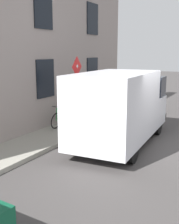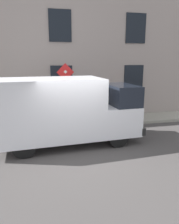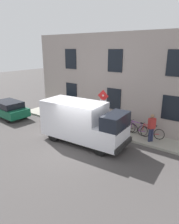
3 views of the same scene
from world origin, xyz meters
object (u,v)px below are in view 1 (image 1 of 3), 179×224
(bicycle_black, at_px, (75,113))
(bicycle_green, at_px, (64,117))
(pedestrian, at_px, (105,96))
(delivery_van, at_px, (121,106))
(sign_post_stacked, at_px, (77,84))
(bicycle_purple, at_px, (84,110))
(bicycle_red, at_px, (93,107))

(bicycle_black, distance_m, bicycle_green, 0.86)
(pedestrian, bearing_deg, delivery_van, 63.07)
(sign_post_stacked, relative_size, bicycle_purple, 1.59)
(bicycle_red, xyz_separation_m, bicycle_green, (0.00, 2.57, 0.00))
(pedestrian, bearing_deg, bicycle_green, 18.70)
(bicycle_black, height_order, bicycle_green, same)
(bicycle_black, relative_size, bicycle_green, 1.00)
(bicycle_black, bearing_deg, bicycle_green, 1.06)
(delivery_van, bearing_deg, bicycle_green, 72.95)
(sign_post_stacked, relative_size, bicycle_red, 1.59)
(bicycle_purple, xyz_separation_m, pedestrian, (-0.56, -1.07, 0.56))
(delivery_van, bearing_deg, bicycle_red, 37.58)
(delivery_van, height_order, bicycle_green, delivery_van)
(bicycle_red, bearing_deg, sign_post_stacked, 12.88)
(bicycle_red, bearing_deg, bicycle_purple, -3.88)
(bicycle_purple, distance_m, pedestrian, 1.33)
(sign_post_stacked, xyz_separation_m, bicycle_purple, (0.90, -2.15, -1.47))
(delivery_van, bearing_deg, bicycle_purple, 46.29)
(delivery_van, relative_size, bicycle_black, 3.17)
(sign_post_stacked, relative_size, pedestrian, 1.59)
(bicycle_black, xyz_separation_m, pedestrian, (-0.56, -1.93, 0.56))
(pedestrian, bearing_deg, bicycle_red, -38.89)
(bicycle_red, bearing_deg, bicycle_black, -3.80)
(bicycle_black, relative_size, pedestrian, 1.00)
(sign_post_stacked, distance_m, bicycle_purple, 2.76)
(bicycle_green, bearing_deg, pedestrian, 170.56)
(delivery_van, relative_size, pedestrian, 3.16)
(bicycle_green, bearing_deg, bicycle_red, -178.15)
(pedestrian, bearing_deg, sign_post_stacked, 36.11)
(sign_post_stacked, height_order, bicycle_red, sign_post_stacked)
(bicycle_purple, height_order, bicycle_green, same)
(bicycle_red, distance_m, bicycle_purple, 0.86)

